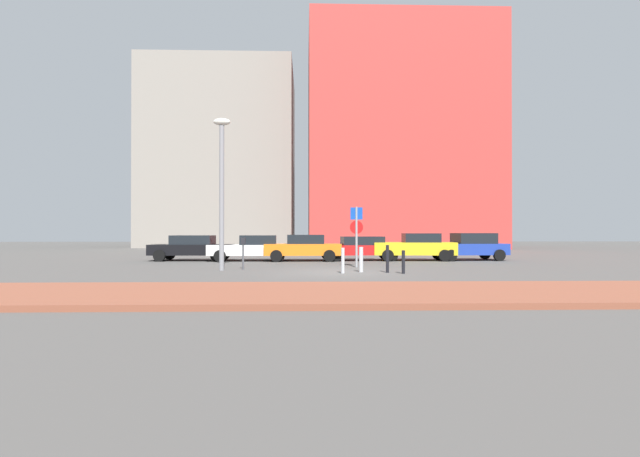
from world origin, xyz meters
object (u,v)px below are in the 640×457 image
Objects in this scene: parked_car_blue at (470,246)px; parking_sign_post at (357,229)px; street_lamp at (222,180)px; traffic_bollard_mid at (343,261)px; parked_car_orange at (303,247)px; traffic_bollard_far at (361,260)px; parked_car_black at (192,247)px; traffic_bollard_near at (387,259)px; traffic_bollard_edge at (403,262)px; parked_car_white at (253,248)px; parking_meter at (243,249)px; parked_car_red at (362,248)px; parked_car_yellow at (415,247)px.

parking_sign_post is (-6.99, -5.15, 0.93)m from parked_car_blue.
traffic_bollard_mid is at bearing -17.06° from street_lamp.
parked_car_orange is 4.22× the size of traffic_bollard_far.
traffic_bollard_mid is at bearing -47.39° from parked_car_black.
traffic_bollard_near reaches higher than traffic_bollard_mid.
parked_car_white is at bearing 128.64° from traffic_bollard_edge.
parked_car_orange is at bearing 101.18° from traffic_bollard_mid.
parking_meter is 1.38× the size of traffic_bollard_mid.
parked_car_black is 1.10× the size of parked_car_blue.
parked_car_blue is (12.24, 0.21, 0.07)m from parked_car_white.
parked_car_red is at bearing 93.98° from traffic_bollard_edge.
traffic_bollard_mid is at bearing -146.15° from traffic_bollard_far.
parking_meter is 5.08m from traffic_bollard_far.
traffic_bollard_far is 1.71m from traffic_bollard_edge.
traffic_bollard_near is (9.52, -8.17, -0.20)m from parked_car_black.
parked_car_red is 10.01m from street_lamp.
street_lamp reaches higher than traffic_bollard_edge.
parked_car_white reaches higher than parked_car_red.
parking_sign_post reaches higher than parked_car_orange.
traffic_bollard_near is at bearing -126.99° from parked_car_blue.
traffic_bollard_mid is at bearing -133.32° from parked_car_blue.
parked_car_red is 6.15m from parked_car_blue.
parked_car_white reaches higher than traffic_bollard_far.
parking_meter is 0.22× the size of street_lamp.
traffic_bollard_edge is at bearing -122.99° from parked_car_blue.
parked_car_white is 6.20m from parking_meter.
parked_car_blue is at bearing -0.17° from parked_car_red.
parked_car_black is 9.46m from parked_car_red.
parked_car_red is 1.00× the size of parked_car_yellow.
parked_car_black is 12.45m from parked_car_yellow.
parked_car_red is 8.10m from traffic_bollard_near.
parking_sign_post is at bearing 87.77° from traffic_bollard_far.
parked_car_red is 3.39× the size of parking_meter.
parking_meter reaches higher than traffic_bollard_near.
parked_car_blue is at bearing 2.81° from parked_car_yellow.
parked_car_orange reaches higher than traffic_bollard_far.
parking_sign_post reaches higher than traffic_bollard_far.
traffic_bollard_edge is (1.54, -0.74, -0.05)m from traffic_bollard_far.
parked_car_blue is 4.63× the size of traffic_bollard_edge.
traffic_bollard_edge is (1.44, -3.41, -1.27)m from parking_sign_post.
parked_car_white is 6.09m from parked_car_red.
street_lamp reaches higher than parked_car_black.
parked_car_yellow is at bearing -1.09° from parked_car_black.
parking_sign_post is 3.91m from traffic_bollard_edge.
parking_sign_post is 2.94m from traffic_bollard_far.
parking_sign_post is (-0.84, -5.17, 1.00)m from parked_car_red.
street_lamp is 6.41× the size of traffic_bollard_mid.
parked_car_yellow is 4.61× the size of traffic_bollard_far.
parked_car_yellow is 8.75m from traffic_bollard_edge.
parked_car_blue is 13.56m from parking_meter.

